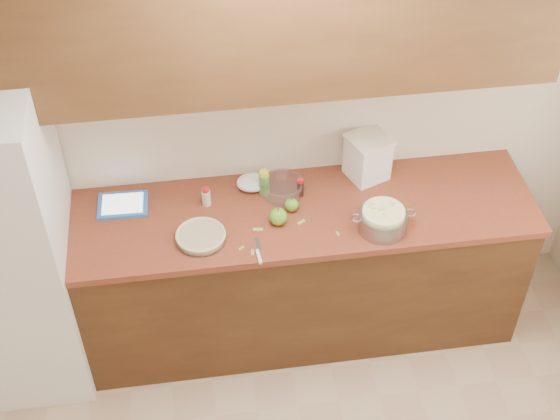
{
  "coord_description": "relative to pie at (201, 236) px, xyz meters",
  "views": [
    {
      "loc": [
        -0.43,
        -1.4,
        3.69
      ],
      "look_at": [
        -0.02,
        1.43,
        0.98
      ],
      "focal_mm": 50.0,
      "sensor_mm": 36.0,
      "label": 1
    }
  ],
  "objects": [
    {
      "name": "colander",
      "position": [
        0.91,
        -0.05,
        0.04
      ],
      "size": [
        0.33,
        0.24,
        0.12
      ],
      "rotation": [
        0.0,
        0.0,
        -0.4
      ],
      "color": "gray",
      "rests_on": "counter_run"
    },
    {
      "name": "counter_run",
      "position": [
        0.43,
        0.14,
        -0.48
      ],
      "size": [
        2.64,
        0.68,
        0.92
      ],
      "color": "#4B2E15",
      "rests_on": "ground"
    },
    {
      "name": "peel_d",
      "position": [
        0.29,
        0.03,
        -0.02
      ],
      "size": [
        0.05,
        0.03,
        0.0
      ],
      "primitive_type": "cube",
      "rotation": [
        0.0,
        0.0,
        -0.21
      ],
      "color": "#75A651",
      "rests_on": "counter_run"
    },
    {
      "name": "cinnamon_shaker",
      "position": [
        0.05,
        0.25,
        0.03
      ],
      "size": [
        0.05,
        0.05,
        0.11
      ],
      "rotation": [
        0.0,
        0.0,
        -0.12
      ],
      "color": "beige",
      "rests_on": "counter_run"
    },
    {
      "name": "flour_canister",
      "position": [
        0.92,
        0.36,
        0.11
      ],
      "size": [
        0.27,
        0.27,
        0.25
      ],
      "rotation": [
        0.0,
        0.0,
        0.37
      ],
      "color": "white",
      "rests_on": "counter_run"
    },
    {
      "name": "apple_left",
      "position": [
        0.4,
        0.06,
        0.02
      ],
      "size": [
        0.09,
        0.09,
        0.1
      ],
      "color": "#569320",
      "rests_on": "counter_run"
    },
    {
      "name": "lemon_bottle",
      "position": [
        0.36,
        0.29,
        0.05
      ],
      "size": [
        0.06,
        0.06,
        0.15
      ],
      "rotation": [
        0.0,
        0.0,
        0.17
      ],
      "color": "#4C8C38",
      "rests_on": "counter_run"
    },
    {
      "name": "upper_cabinets",
      "position": [
        0.43,
        0.3,
        1.01
      ],
      "size": [
        2.6,
        0.34,
        0.7
      ],
      "primitive_type": "cube",
      "color": "brown",
      "rests_on": "room_shell"
    },
    {
      "name": "apple_center",
      "position": [
        0.48,
        0.15,
        0.02
      ],
      "size": [
        0.07,
        0.07,
        0.08
      ],
      "color": "#569320",
      "rests_on": "counter_run"
    },
    {
      "name": "peel_c",
      "position": [
        0.24,
        -0.13,
        -0.02
      ],
      "size": [
        0.02,
        0.04,
        0.0
      ],
      "primitive_type": "cube",
      "rotation": [
        0.0,
        0.0,
        -1.72
      ],
      "color": "#75A651",
      "rests_on": "counter_run"
    },
    {
      "name": "vanilla_bottle",
      "position": [
        0.54,
        0.25,
        0.03
      ],
      "size": [
        0.04,
        0.04,
        0.11
      ],
      "rotation": [
        0.0,
        0.0,
        0.26
      ],
      "color": "black",
      "rests_on": "counter_run"
    },
    {
      "name": "tablet",
      "position": [
        -0.39,
        0.3,
        -0.01
      ],
      "size": [
        0.26,
        0.2,
        0.02
      ],
      "rotation": [
        0.0,
        0.0,
        -0.03
      ],
      "color": "blue",
      "rests_on": "counter_run"
    },
    {
      "name": "peel_e",
      "position": [
        0.19,
        -0.09,
        -0.02
      ],
      "size": [
        0.03,
        0.03,
        0.0
      ],
      "primitive_type": "cube",
      "rotation": [
        0.0,
        0.0,
        -2.51
      ],
      "color": "#75A651",
      "rests_on": "counter_run"
    },
    {
      "name": "paring_knife",
      "position": [
        0.27,
        -0.15,
        -0.01
      ],
      "size": [
        0.03,
        0.19,
        0.02
      ],
      "rotation": [
        0.0,
        0.0,
        0.08
      ],
      "color": "gray",
      "rests_on": "counter_run"
    },
    {
      "name": "peel_b",
      "position": [
        0.51,
        0.05,
        -0.02
      ],
      "size": [
        0.05,
        0.04,
        0.0
      ],
      "primitive_type": "cube",
      "rotation": [
        0.0,
        0.0,
        0.52
      ],
      "color": "#75A651",
      "rests_on": "counter_run"
    },
    {
      "name": "peel_a",
      "position": [
        0.68,
        -0.06,
        -0.02
      ],
      "size": [
        0.02,
        0.03,
        0.0
      ],
      "primitive_type": "cube",
      "rotation": [
        0.0,
        0.0,
        -1.35
      ],
      "color": "#75A651",
      "rests_on": "counter_run"
    },
    {
      "name": "pie",
      "position": [
        0.0,
        0.0,
        0.0
      ],
      "size": [
        0.26,
        0.26,
        0.04
      ],
      "rotation": [
        0.0,
        0.0,
        -0.28
      ],
      "color": "silver",
      "rests_on": "counter_run"
    },
    {
      "name": "mixing_bowl",
      "position": [
        0.45,
        0.28,
        0.02
      ],
      "size": [
        0.22,
        0.22,
        0.08
      ],
      "rotation": [
        0.0,
        0.0,
        -0.38
      ],
      "color": "silver",
      "rests_on": "counter_run"
    },
    {
      "name": "paper_towel",
      "position": [
        0.3,
        0.35,
        0.01
      ],
      "size": [
        0.21,
        0.19,
        0.07
      ],
      "primitive_type": "ellipsoid",
      "rotation": [
        0.0,
        0.0,
        -0.36
      ],
      "color": "white",
      "rests_on": "counter_run"
    }
  ]
}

